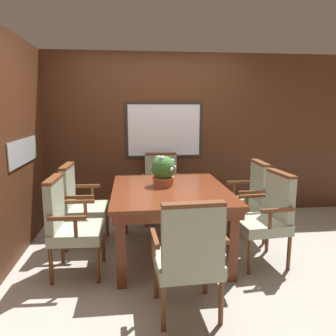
% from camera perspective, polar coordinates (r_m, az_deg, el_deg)
% --- Properties ---
extents(ground_plane, '(14.00, 14.00, 0.00)m').
position_cam_1_polar(ground_plane, '(3.82, 0.48, -15.07)').
color(ground_plane, '#A39E93').
extents(wall_back, '(7.20, 0.08, 2.45)m').
position_cam_1_polar(wall_back, '(5.02, -1.67, 5.68)').
color(wall_back, '#4C2816').
rests_on(wall_back, ground_plane).
extents(wall_left, '(0.08, 7.20, 2.45)m').
position_cam_1_polar(wall_left, '(3.68, -26.83, 2.72)').
color(wall_left, '#4C2816').
rests_on(wall_left, ground_plane).
extents(dining_table, '(1.27, 1.54, 0.77)m').
position_cam_1_polar(dining_table, '(3.67, 0.27, -4.97)').
color(dining_table, maroon).
rests_on(dining_table, ground_plane).
extents(chair_right_near, '(0.54, 0.59, 0.99)m').
position_cam_1_polar(chair_right_near, '(3.66, 16.95, -7.67)').
color(chair_right_near, brown).
rests_on(chair_right_near, ground_plane).
extents(chair_head_far, '(0.58, 0.52, 0.99)m').
position_cam_1_polar(chair_head_far, '(4.80, -1.20, -2.88)').
color(chair_head_far, brown).
rests_on(chair_head_far, ground_plane).
extents(chair_right_far, '(0.51, 0.57, 0.99)m').
position_cam_1_polar(chair_right_far, '(4.28, 13.86, -4.89)').
color(chair_right_far, brown).
rests_on(chair_right_far, ground_plane).
extents(chair_left_near, '(0.52, 0.57, 0.99)m').
position_cam_1_polar(chair_left_near, '(3.42, -16.84, -8.98)').
color(chair_left_near, brown).
rests_on(chair_left_near, ground_plane).
extents(chair_head_near, '(0.57, 0.52, 0.99)m').
position_cam_1_polar(chair_head_near, '(2.62, 3.69, -14.66)').
color(chair_head_near, brown).
rests_on(chair_head_near, ground_plane).
extents(chair_left_far, '(0.52, 0.57, 0.99)m').
position_cam_1_polar(chair_left_far, '(4.09, -15.16, -5.67)').
color(chair_left_far, brown).
rests_on(chair_left_far, ground_plane).
extents(potted_plant, '(0.29, 0.28, 0.35)m').
position_cam_1_polar(potted_plant, '(3.73, -0.83, -0.42)').
color(potted_plant, '#B2603D').
rests_on(potted_plant, dining_table).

